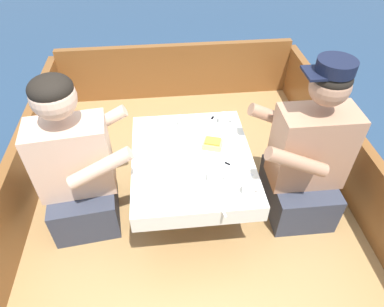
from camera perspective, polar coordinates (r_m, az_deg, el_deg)
The scene contains 22 objects.
ground_plane at distance 2.43m, azimuth 0.18°, elevation -14.77°, with size 60.00×60.00×0.00m, color navy.
boat_deck at distance 2.29m, azimuth 0.19°, elevation -12.51°, with size 2.09×2.81×0.33m, color #A87F4C.
gunwale_port at distance 2.18m, azimuth -27.69°, elevation -7.67°, with size 0.06×2.81×0.42m, color brown.
gunwale_starboard at distance 2.31m, azimuth 26.20°, elevation -3.68°, with size 0.06×2.81×0.42m, color brown.
bow_coaming at distance 3.07m, azimuth -2.61°, elevation 13.58°, with size 1.97×0.06×0.48m, color brown.
cockpit_table at distance 1.93m, azimuth 0.00°, elevation -1.39°, with size 0.67×0.80×0.42m.
person_port at distance 1.97m, azimuth -18.62°, elevation -2.42°, with size 0.55×0.49×0.96m.
person_starboard at distance 2.01m, azimuth 18.49°, elevation -1.09°, with size 0.52×0.44×1.00m.
plate_sandwich at distance 1.95m, azimuth 3.44°, elevation 1.03°, with size 0.20×0.20×0.01m.
plate_bread at distance 1.82m, azimuth -0.90°, elevation -2.38°, with size 0.20×0.20×0.01m.
sandwich at distance 1.93m, azimuth 3.47°, elevation 1.64°, with size 0.12×0.11×0.05m.
bowl_port_near at distance 1.67m, azimuth -4.21°, elevation -7.08°, with size 0.15×0.15×0.04m.
bowl_starboard_near at distance 1.91m, azimuth -4.59°, elevation 0.74°, with size 0.12×0.12×0.04m.
bowl_center_far at distance 2.10m, azimuth -0.72°, elevation 5.27°, with size 0.12×0.12×0.04m.
bowl_port_far at distance 2.02m, azimuth -5.95°, elevation 3.19°, with size 0.13×0.13×0.04m.
coffee_cup_port at distance 2.12m, azimuth 5.38°, elevation 5.79°, with size 0.09×0.07×0.06m.
coffee_cup_starboard at distance 1.74m, azimuth 3.82°, elevation -3.82°, with size 0.10×0.07×0.06m.
coffee_cup_center at distance 1.70m, azimuth 9.46°, elevation -5.92°, with size 0.09×0.06×0.06m.
utensil_spoon_port at distance 2.06m, azimuth -0.63°, elevation 3.58°, with size 0.10×0.15×0.01m.
utensil_fork_port at distance 1.84m, azimuth 7.27°, elevation -2.34°, with size 0.14×0.13×0.00m.
utensil_fork_starboard at distance 2.14m, azimuth 2.94°, elevation 5.20°, with size 0.10×0.16×0.00m.
utensil_knife_port at distance 1.67m, azimuth 4.59°, elevation -8.34°, with size 0.05×0.17×0.00m.
Camera 1 is at (-0.15, -1.32, 2.04)m, focal length 32.00 mm.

